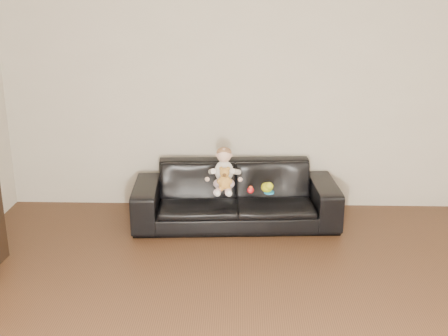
{
  "coord_description": "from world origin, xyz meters",
  "views": [
    {
      "loc": [
        -0.0,
        -3.07,
        2.29
      ],
      "look_at": [
        -0.15,
        2.15,
        0.61
      ],
      "focal_mm": 45.0,
      "sensor_mm": 36.0,
      "label": 1
    }
  ],
  "objects_px": {
    "sofa": "(235,195)",
    "toy_green": "(267,187)",
    "teddy_bear": "(225,179)",
    "baby": "(224,171)",
    "toy_rattle": "(251,190)",
    "toy_blue_disc": "(269,192)"
  },
  "relations": [
    {
      "from": "sofa",
      "to": "toy_green",
      "type": "relative_size",
      "value": 14.69
    },
    {
      "from": "toy_rattle",
      "to": "toy_green",
      "type": "bearing_deg",
      "value": 14.5
    },
    {
      "from": "sofa",
      "to": "teddy_bear",
      "type": "distance_m",
      "value": 0.36
    },
    {
      "from": "sofa",
      "to": "toy_blue_disc",
      "type": "xyz_separation_m",
      "value": [
        0.33,
        -0.2,
        0.1
      ]
    },
    {
      "from": "baby",
      "to": "toy_blue_disc",
      "type": "bearing_deg",
      "value": -5.61
    },
    {
      "from": "baby",
      "to": "toy_green",
      "type": "distance_m",
      "value": 0.45
    },
    {
      "from": "sofa",
      "to": "toy_rattle",
      "type": "distance_m",
      "value": 0.29
    },
    {
      "from": "baby",
      "to": "toy_blue_disc",
      "type": "height_order",
      "value": "baby"
    },
    {
      "from": "baby",
      "to": "toy_rattle",
      "type": "bearing_deg",
      "value": -15.36
    },
    {
      "from": "teddy_bear",
      "to": "toy_blue_disc",
      "type": "xyz_separation_m",
      "value": [
        0.43,
        0.04,
        -0.15
      ]
    },
    {
      "from": "teddy_bear",
      "to": "toy_blue_disc",
      "type": "relative_size",
      "value": 2.3
    },
    {
      "from": "sofa",
      "to": "toy_rattle",
      "type": "relative_size",
      "value": 30.51
    },
    {
      "from": "baby",
      "to": "toy_green",
      "type": "bearing_deg",
      "value": -2.33
    },
    {
      "from": "sofa",
      "to": "teddy_bear",
      "type": "height_order",
      "value": "teddy_bear"
    },
    {
      "from": "teddy_bear",
      "to": "toy_rattle",
      "type": "distance_m",
      "value": 0.28
    },
    {
      "from": "toy_green",
      "to": "toy_rattle",
      "type": "height_order",
      "value": "toy_green"
    },
    {
      "from": "toy_green",
      "to": "toy_rattle",
      "type": "distance_m",
      "value": 0.16
    },
    {
      "from": "toy_rattle",
      "to": "sofa",
      "type": "bearing_deg",
      "value": 125.02
    },
    {
      "from": "teddy_bear",
      "to": "toy_green",
      "type": "bearing_deg",
      "value": 4.31
    },
    {
      "from": "baby",
      "to": "toy_blue_disc",
      "type": "distance_m",
      "value": 0.48
    },
    {
      "from": "toy_green",
      "to": "toy_blue_disc",
      "type": "distance_m",
      "value": 0.05
    },
    {
      "from": "sofa",
      "to": "teddy_bear",
      "type": "relative_size",
      "value": 8.93
    }
  ]
}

